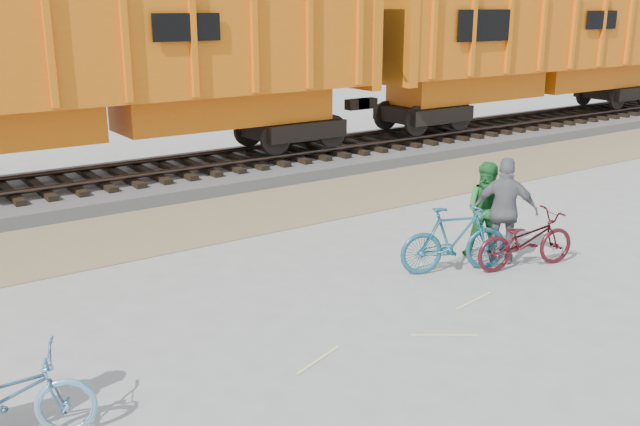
# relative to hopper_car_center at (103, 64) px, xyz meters

# --- Properties ---
(ground) EXTENTS (120.00, 120.00, 0.00)m
(ground) POSITION_rel_hopper_car_center_xyz_m (0.24, -9.00, -3.01)
(ground) COLOR #9E9E99
(ground) RESTS_ON ground
(gravel_strip) EXTENTS (120.00, 3.00, 0.02)m
(gravel_strip) POSITION_rel_hopper_car_center_xyz_m (0.24, -3.50, -3.00)
(gravel_strip) COLOR #96835D
(gravel_strip) RESTS_ON ground
(ballast_bed) EXTENTS (120.00, 4.00, 0.30)m
(ballast_bed) POSITION_rel_hopper_car_center_xyz_m (0.24, 0.00, -2.86)
(ballast_bed) COLOR slate
(ballast_bed) RESTS_ON ground
(track) EXTENTS (120.00, 2.60, 0.24)m
(track) POSITION_rel_hopper_car_center_xyz_m (0.24, 0.00, -2.53)
(track) COLOR black
(track) RESTS_ON ballast_bed
(hopper_car_center) EXTENTS (14.00, 3.13, 4.65)m
(hopper_car_center) POSITION_rel_hopper_car_center_xyz_m (0.00, 0.00, 0.00)
(hopper_car_center) COLOR black
(hopper_car_center) RESTS_ON track
(hopper_car_right) EXTENTS (14.00, 3.13, 4.65)m
(hopper_car_right) POSITION_rel_hopper_car_center_xyz_m (15.00, 0.00, 0.00)
(hopper_car_right) COLOR black
(hopper_car_right) RESTS_ON track
(bicycle_blue) EXTENTS (1.97, 1.31, 0.98)m
(bicycle_blue) POSITION_rel_hopper_car_center_xyz_m (-4.38, -9.38, -2.52)
(bicycle_blue) COLOR #67A0C1
(bicycle_blue) RESTS_ON ground
(bicycle_teal) EXTENTS (1.95, 1.17, 1.13)m
(bicycle_teal) POSITION_rel_hopper_car_center_xyz_m (2.86, -8.52, -2.44)
(bicycle_teal) COLOR #1E5D72
(bicycle_teal) RESTS_ON ground
(bicycle_maroon) EXTENTS (1.97, 1.07, 0.98)m
(bicycle_maroon) POSITION_rel_hopper_car_center_xyz_m (3.99, -9.06, -2.52)
(bicycle_maroon) COLOR #450F18
(bicycle_maroon) RESTS_ON ground
(person_man) EXTENTS (1.03, 1.05, 1.71)m
(person_man) POSITION_rel_hopper_car_center_xyz_m (3.86, -8.32, -2.15)
(person_man) COLOR #22712F
(person_man) RESTS_ON ground
(person_woman) EXTENTS (1.04, 1.12, 1.85)m
(person_woman) POSITION_rel_hopper_car_center_xyz_m (3.89, -8.66, -2.08)
(person_woman) COLOR slate
(person_woman) RESTS_ON ground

